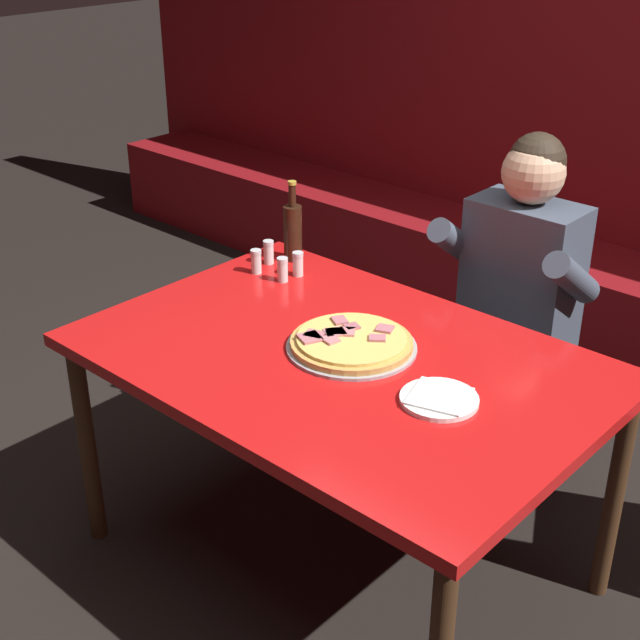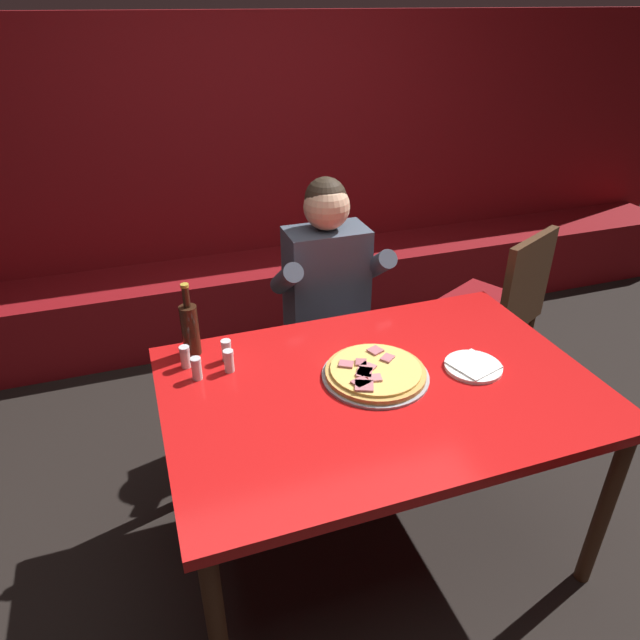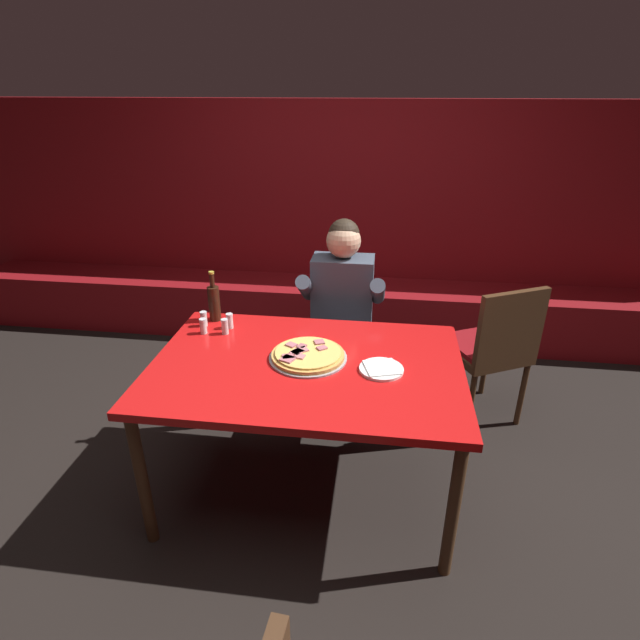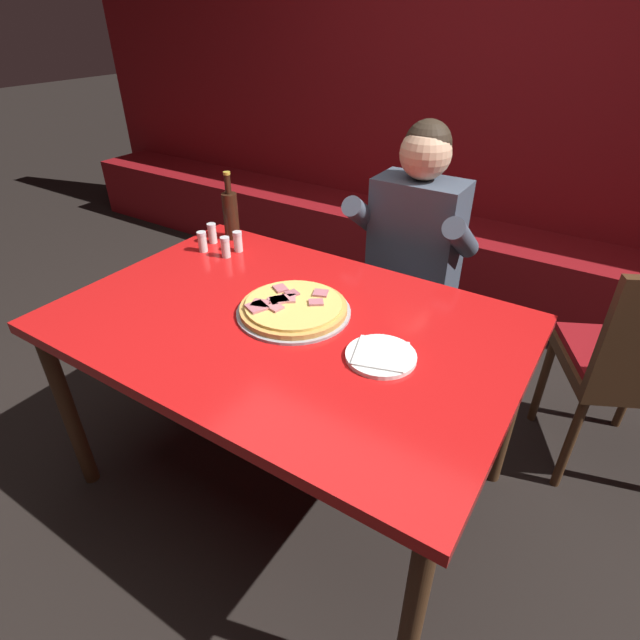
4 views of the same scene
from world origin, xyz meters
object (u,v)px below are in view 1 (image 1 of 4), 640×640
Objects in this scene: shaker_oregano at (269,253)px; shaker_black_pepper at (256,263)px; shaker_red_pepper_flakes at (283,271)px; plate_white_paper at (439,399)px; beer_bottle at (293,230)px; pizza at (352,343)px; shaker_parmesan at (298,265)px; diner_seated_blue_shirt at (507,302)px; main_dining_table at (341,375)px.

shaker_black_pepper is at bearing -72.39° from shaker_oregano.
shaker_red_pepper_flakes is at bearing -28.18° from shaker_oregano.
plate_white_paper is 0.72× the size of beer_bottle.
beer_bottle reaches higher than plate_white_paper.
pizza is at bearing -23.20° from shaker_red_pepper_flakes.
shaker_parmesan is at bearing -39.60° from beer_bottle.
diner_seated_blue_shirt is at bearing 40.79° from shaker_red_pepper_flakes.
shaker_oregano and shaker_black_pepper have the same top height.
beer_bottle is at bearing 144.67° from main_dining_table.
shaker_parmesan and shaker_black_pepper have the same top height.
beer_bottle is (-0.59, 0.42, 0.18)m from main_dining_table.
shaker_black_pepper reaches higher than pizza.
plate_white_paper is (0.36, -0.07, -0.01)m from pizza.
shaker_oregano and shaker_red_pepper_flakes have the same top height.
diner_seated_blue_shirt reaches higher than shaker_red_pepper_flakes.
diner_seated_blue_shirt reaches higher than beer_bottle.
beer_bottle reaches higher than shaker_oregano.
beer_bottle is at bearing 87.14° from shaker_black_pepper.
shaker_parmesan is 0.15m from shaker_black_pepper.
shaker_oregano reaches higher than plate_white_paper.
shaker_black_pepper is (-0.61, 0.20, 0.02)m from pizza.
main_dining_table is at bearing -34.24° from shaker_parmesan.
plate_white_paper is 0.89m from shaker_red_pepper_flakes.
main_dining_table is 7.17× the size of plate_white_paper.
beer_bottle is at bearing 140.40° from shaker_parmesan.
shaker_oregano is 0.17m from shaker_red_pepper_flakes.
pizza reaches higher than main_dining_table.
beer_bottle is at bearing 147.92° from pizza.
diner_seated_blue_shirt is (0.69, 0.34, -0.18)m from beer_bottle.
shaker_parmesan is 0.07m from shaker_red_pepper_flakes.
shaker_parmesan reaches higher than main_dining_table.
beer_bottle reaches higher than shaker_parmesan.
shaker_red_pepper_flakes is at bearing -94.27° from shaker_parmesan.
beer_bottle is 3.40× the size of shaker_black_pepper.
plate_white_paper is 2.44× the size of shaker_black_pepper.
shaker_oregano is at bearing -112.99° from beer_bottle.
shaker_black_pepper reaches higher than main_dining_table.
shaker_red_pepper_flakes is 0.07× the size of diner_seated_blue_shirt.
plate_white_paper is at bearing -15.42° from shaker_black_pepper.
diner_seated_blue_shirt reaches higher than shaker_parmesan.
shaker_red_pepper_flakes is at bearing -56.62° from beer_bottle.
shaker_black_pepper is at bearing -143.75° from diner_seated_blue_shirt.
shaker_black_pepper and shaker_red_pepper_flakes have the same top height.
shaker_oregano is 1.00× the size of shaker_red_pepper_flakes.
diner_seated_blue_shirt is (-0.26, 0.78, -0.08)m from plate_white_paper.
plate_white_paper is at bearing -71.34° from diner_seated_blue_shirt.
pizza is at bearing -97.59° from diner_seated_blue_shirt.
plate_white_paper reaches higher than main_dining_table.
shaker_red_pepper_flakes is (-0.49, 0.21, 0.02)m from pizza.
diner_seated_blue_shirt reaches higher than main_dining_table.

